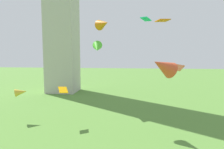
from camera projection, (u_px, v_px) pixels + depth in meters
The scene contains 8 objects.
kite_flying_0 at pixel (103, 24), 25.17m from camera, with size 2.35×2.38×1.48m.
kite_flying_1 at pixel (21, 92), 26.10m from camera, with size 1.83×1.57×1.18m.
kite_flying_2 at pixel (163, 66), 15.46m from camera, with size 2.62×2.38×1.98m.
kite_flying_5 at pixel (97, 48), 30.95m from camera, with size 1.93×2.82×2.32m.
kite_flying_6 at pixel (178, 67), 24.36m from camera, with size 1.83×1.90×0.78m.
kite_flying_7 at pixel (146, 19), 24.81m from camera, with size 1.50×1.64×0.38m.
kite_flying_8 at pixel (63, 90), 24.53m from camera, with size 1.57×1.77×0.67m.
kite_flying_9 at pixel (163, 20), 17.65m from camera, with size 1.44×1.31×0.25m.
Camera 1 is at (1.15, -0.64, 8.71)m, focal length 31.88 mm.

